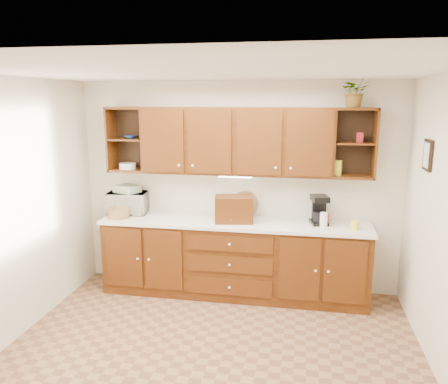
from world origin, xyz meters
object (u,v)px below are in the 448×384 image
at_px(coffee_maker, 319,210).
at_px(potted_plant, 355,91).
at_px(microwave, 128,203).
at_px(bread_box, 234,209).

relative_size(coffee_maker, potted_plant, 0.96).
bearing_deg(microwave, bread_box, -13.21).
height_order(microwave, coffee_maker, coffee_maker).
distance_m(bread_box, potted_plant, 1.91).
distance_m(microwave, bread_box, 1.42).
distance_m(coffee_maker, potted_plant, 1.40).
xyz_separation_m(microwave, coffee_maker, (2.41, -0.06, 0.03)).
bearing_deg(bread_box, potted_plant, -4.87).
bearing_deg(coffee_maker, potted_plant, -11.74).
relative_size(microwave, bread_box, 1.11).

